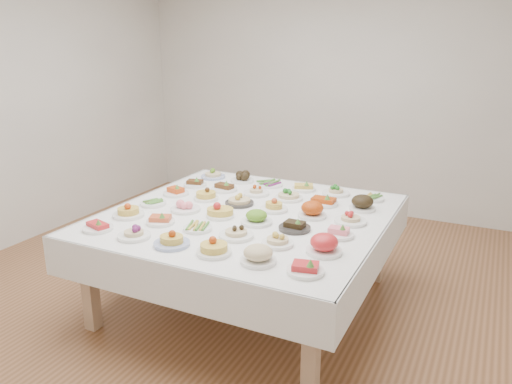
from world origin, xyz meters
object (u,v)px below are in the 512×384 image
at_px(display_table, 247,222).
at_px(dish_18, 176,191).
at_px(dish_0, 98,225).
at_px(dish_35, 372,198).

height_order(display_table, dish_18, dish_18).
height_order(dish_0, dish_35, dish_0).
bearing_deg(dish_0, display_table, 44.81).
height_order(display_table, dish_0, dish_0).
bearing_deg(dish_35, dish_0, -135.35).
bearing_deg(dish_35, dish_18, -158.87).
bearing_deg(display_table, dish_18, 168.12).
bearing_deg(display_table, dish_35, 44.49).
bearing_deg(display_table, dish_0, -135.19).
height_order(display_table, dish_35, dish_35).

